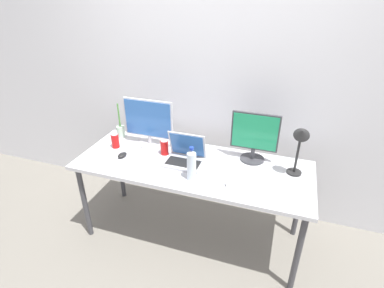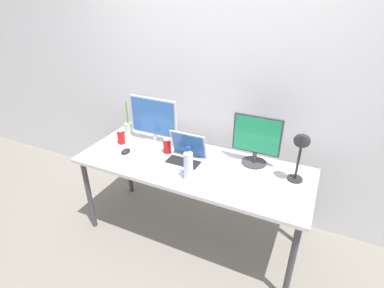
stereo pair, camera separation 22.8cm
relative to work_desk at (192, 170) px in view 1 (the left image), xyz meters
name	(u,v)px [view 1 (the left image)]	position (x,y,z in m)	size (l,w,h in m)	color
ground_plane	(192,233)	(0.00, 0.00, -0.68)	(16.00, 16.00, 0.00)	gray
wall_back	(214,75)	(0.00, 0.59, 0.62)	(7.00, 0.08, 2.60)	silver
work_desk	(192,170)	(0.00, 0.00, 0.00)	(1.85, 0.71, 0.74)	#424247
monitor_left	(148,122)	(-0.46, 0.20, 0.28)	(0.44, 0.20, 0.41)	silver
monitor_center	(254,136)	(0.44, 0.22, 0.27)	(0.37, 0.19, 0.40)	#38383D
laptop_silver	(185,156)	(-0.06, 0.01, 0.12)	(0.30, 0.23, 0.24)	silver
keyboard_main	(253,192)	(0.51, -0.22, 0.07)	(0.36, 0.12, 0.02)	white
mouse_by_keyboard	(122,155)	(-0.58, -0.08, 0.08)	(0.06, 0.09, 0.03)	black
mouse_by_laptop	(230,182)	(0.34, -0.17, 0.08)	(0.06, 0.11, 0.03)	silver
water_bottle	(191,165)	(0.06, -0.19, 0.18)	(0.07, 0.07, 0.26)	silver
soda_can_near_keyboard	(115,141)	(-0.72, 0.05, 0.12)	(0.07, 0.07, 0.13)	red
soda_can_by_laptop	(164,147)	(-0.27, 0.08, 0.12)	(0.07, 0.07, 0.13)	red
bamboo_vase	(121,130)	(-0.78, 0.25, 0.12)	(0.07, 0.07, 0.32)	#B2D1B7
desk_lamp	(300,142)	(0.77, 0.08, 0.34)	(0.11, 0.18, 0.42)	black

